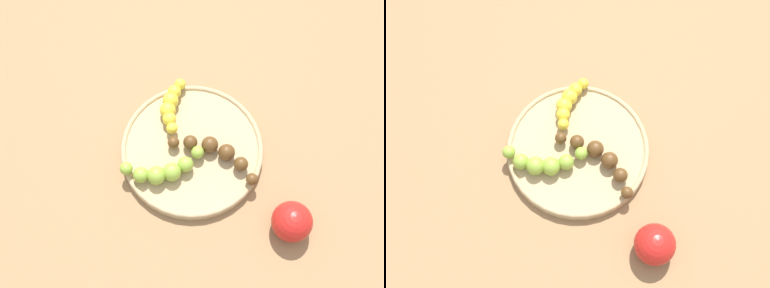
# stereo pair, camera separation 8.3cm
# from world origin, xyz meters

# --- Properties ---
(ground_plane) EXTENTS (2.40, 2.40, 0.00)m
(ground_plane) POSITION_xyz_m (0.00, 0.00, 0.00)
(ground_plane) COLOR #936D47
(fruit_bowl) EXTENTS (0.27, 0.27, 0.02)m
(fruit_bowl) POSITION_xyz_m (0.00, 0.00, 0.01)
(fruit_bowl) COLOR tan
(fruit_bowl) RESTS_ON ground_plane
(banana_overripe) EXTENTS (0.11, 0.16, 0.03)m
(banana_overripe) POSITION_xyz_m (0.03, -0.04, 0.04)
(banana_overripe) COLOR #593819
(banana_overripe) RESTS_ON fruit_bowl
(banana_yellow) EXTENTS (0.09, 0.09, 0.03)m
(banana_yellow) POSITION_xyz_m (0.01, 0.09, 0.03)
(banana_yellow) COLOR yellow
(banana_yellow) RESTS_ON fruit_bowl
(banana_green) EXTENTS (0.15, 0.08, 0.03)m
(banana_green) POSITION_xyz_m (-0.07, -0.01, 0.04)
(banana_green) COLOR #8CAD38
(banana_green) RESTS_ON fruit_bowl
(apple_red) EXTENTS (0.07, 0.07, 0.07)m
(apple_red) POSITION_xyz_m (0.07, -0.22, 0.04)
(apple_red) COLOR red
(apple_red) RESTS_ON ground_plane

